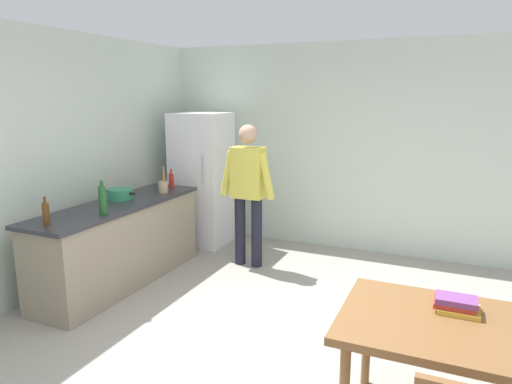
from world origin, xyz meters
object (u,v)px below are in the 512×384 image
(dining_table, at_px, (465,338))
(bottle_wine_green, at_px, (103,200))
(cooking_pot, at_px, (120,194))
(bottle_beer_brown, at_px, (46,213))
(bottle_sauce_red, at_px, (171,180))
(person, at_px, (248,186))
(book_stack, at_px, (457,304))
(refrigerator, at_px, (202,179))
(utensil_jar, at_px, (163,186))

(dining_table, height_order, bottle_wine_green, bottle_wine_green)
(cooking_pot, distance_m, bottle_beer_brown, 1.08)
(cooking_pot, xyz_separation_m, bottle_sauce_red, (0.16, 0.76, 0.04))
(cooking_pot, relative_size, bottle_sauce_red, 1.67)
(person, relative_size, dining_table, 1.21)
(person, distance_m, book_stack, 3.04)
(refrigerator, xyz_separation_m, bottle_beer_brown, (-0.11, -2.53, 0.11))
(person, bearing_deg, cooking_pot, -142.10)
(bottle_beer_brown, relative_size, book_stack, 1.00)
(person, distance_m, dining_table, 3.20)
(dining_table, xyz_separation_m, utensil_jar, (-3.26, 1.73, 0.31))
(book_stack, bearing_deg, person, 139.23)
(bottle_wine_green, bearing_deg, bottle_sauce_red, 96.04)
(refrigerator, relative_size, cooking_pot, 4.50)
(refrigerator, xyz_separation_m, cooking_pot, (-0.20, -1.45, 0.06))
(utensil_jar, height_order, bottle_beer_brown, utensil_jar)
(book_stack, bearing_deg, bottle_wine_green, 171.21)
(cooking_pot, height_order, utensil_jar, utensil_jar)
(person, bearing_deg, dining_table, -42.41)
(person, distance_m, bottle_wine_green, 1.72)
(utensil_jar, xyz_separation_m, bottle_sauce_red, (-0.08, 0.28, 0.02))
(cooking_pot, distance_m, bottle_sauce_red, 0.78)
(bottle_beer_brown, distance_m, book_stack, 3.36)
(bottle_sauce_red, bearing_deg, cooking_pot, -101.85)
(bottle_sauce_red, bearing_deg, dining_table, -31.16)
(bottle_sauce_red, bearing_deg, bottle_wine_green, -83.96)
(utensil_jar, bearing_deg, bottle_wine_green, -86.33)
(bottle_sauce_red, height_order, book_stack, bottle_sauce_red)
(bottle_wine_green, bearing_deg, book_stack, -8.79)
(dining_table, xyz_separation_m, book_stack, (-0.05, 0.17, 0.12))
(utensil_jar, xyz_separation_m, book_stack, (3.21, -1.57, -0.18))
(dining_table, height_order, bottle_sauce_red, bottle_sauce_red)
(refrigerator, xyz_separation_m, book_stack, (3.25, -2.53, -0.11))
(book_stack, bearing_deg, refrigerator, 142.03)
(bottle_sauce_red, bearing_deg, utensil_jar, -75.19)
(cooking_pot, xyz_separation_m, bottle_beer_brown, (0.09, -1.08, 0.05))
(cooking_pot, xyz_separation_m, bottle_wine_green, (0.30, -0.60, 0.09))
(utensil_jar, xyz_separation_m, bottle_wine_green, (0.07, -1.08, 0.07))
(dining_table, xyz_separation_m, bottle_sauce_red, (-3.34, 2.02, 0.32))
(person, relative_size, bottle_sauce_red, 7.08)
(bottle_wine_green, bearing_deg, refrigerator, 93.04)
(cooking_pot, distance_m, bottle_wine_green, 0.68)
(utensil_jar, bearing_deg, bottle_sauce_red, 104.81)
(person, bearing_deg, utensil_jar, -155.60)
(bottle_beer_brown, height_order, book_stack, bottle_beer_brown)
(person, distance_m, utensil_jar, 1.00)
(utensil_jar, bearing_deg, person, 24.40)
(person, height_order, bottle_beer_brown, person)
(bottle_wine_green, xyz_separation_m, book_stack, (3.14, -0.48, -0.25))
(refrigerator, relative_size, book_stack, 6.91)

